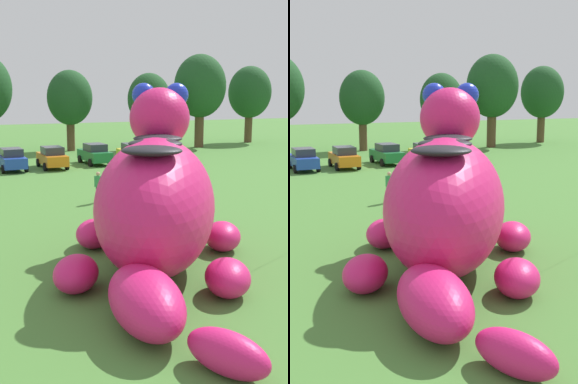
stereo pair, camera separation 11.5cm
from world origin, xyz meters
TOP-DOWN VIEW (x-y plane):
  - ground_plane at (0.00, 0.00)m, footprint 160.00×160.00m
  - giant_inflatable_creature at (-0.07, 0.37)m, footprint 8.30×12.60m
  - car_blue at (-1.85, 24.59)m, footprint 2.11×4.19m
  - car_orange at (1.30, 24.61)m, footprint 2.05×4.16m
  - car_green at (5.08, 25.56)m, footprint 2.19×4.22m
  - car_yellow at (8.10, 24.64)m, footprint 2.10×4.18m
  - tree_centre at (5.51, 35.76)m, footprint 4.56×4.56m
  - tree_centre_right at (13.24, 33.56)m, footprint 4.41×4.41m
  - tree_mid_right at (19.31, 33.98)m, footprint 5.56×5.56m
  - tree_right at (27.25, 36.53)m, footprint 5.01×5.01m
  - spectator_mid_field at (1.10, 11.15)m, footprint 0.38×0.26m
  - spectator_wandering at (2.41, 5.26)m, footprint 0.38×0.26m

SIDE VIEW (x-z plane):
  - ground_plane at x=0.00m, z-range 0.00..0.00m
  - spectator_mid_field at x=1.10m, z-range 0.00..1.71m
  - spectator_wandering at x=2.41m, z-range 0.00..1.71m
  - car_blue at x=-1.85m, z-range 0.00..1.72m
  - car_orange at x=1.30m, z-range 0.00..1.72m
  - car_green at x=5.08m, z-range 0.00..1.72m
  - car_yellow at x=8.10m, z-range 0.00..1.72m
  - giant_inflatable_creature at x=-0.07m, z-range -0.85..5.49m
  - tree_centre_right at x=13.24m, z-range 1.21..9.04m
  - tree_centre at x=5.51m, z-range 1.25..9.35m
  - tree_right at x=27.25m, z-range 1.37..10.27m
  - tree_mid_right at x=19.31m, z-range 1.52..11.40m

